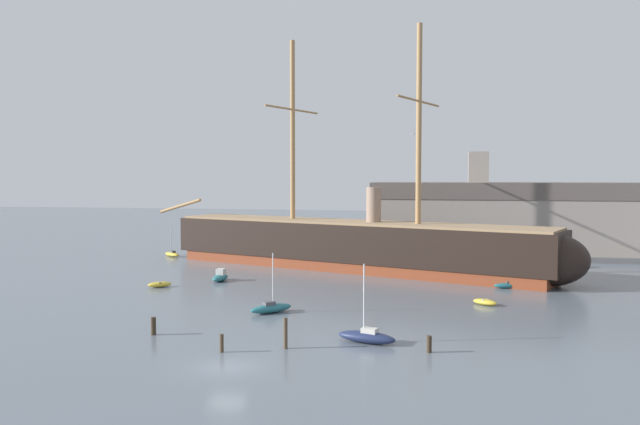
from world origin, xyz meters
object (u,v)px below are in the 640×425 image
sailboat_near_centre (271,308)px  dinghy_mid_left (160,284)px  mooring_piling_midwater (222,343)px  mooring_piling_right_pair (286,333)px  motorboat_far_right (563,263)px  sailboat_alongside_stern (508,285)px  dockside_warehouse_right (523,219)px  sailboat_far_left (172,254)px  mooring_piling_nearest (429,344)px  sailboat_foreground_right (367,336)px  dinghy_distant_centre (361,251)px  seagull_in_flight (413,134)px  dinghy_mid_right (485,302)px  motorboat_alongside_bow (220,277)px  tall_ship (352,244)px  mooring_piling_left_pair (153,326)px

sailboat_near_centre → dinghy_mid_left: bearing=147.0°
dinghy_mid_left → mooring_piling_midwater: (16.86, -24.58, 0.35)m
sailboat_near_centre → mooring_piling_right_pair: size_ratio=2.44×
motorboat_far_right → mooring_piling_midwater: bearing=-122.2°
sailboat_near_centre → sailboat_alongside_stern: bearing=38.4°
dockside_warehouse_right → sailboat_near_centre: bearing=-119.3°
sailboat_far_left → mooring_piling_nearest: (42.63, -48.35, 0.20)m
sailboat_foreground_right → dinghy_distant_centre: size_ratio=2.44×
seagull_in_flight → dinghy_mid_left: bearing=-173.7°
dinghy_mid_right → motorboat_far_right: (12.11, 28.95, 0.34)m
mooring_piling_midwater → sailboat_near_centre: bearing=91.0°
dinghy_mid_left → mooring_piling_midwater: 29.81m
motorboat_alongside_bow → sailboat_far_left: sailboat_far_left is taller
sailboat_foreground_right → sailboat_near_centre: size_ratio=1.08×
dinghy_distant_centre → dockside_warehouse_right: bearing=2.7°
motorboat_far_right → dinghy_distant_centre: bearing=158.5°
sailboat_foreground_right → mooring_piling_right_pair: sailboat_foreground_right is taller
motorboat_alongside_bow → mooring_piling_right_pair: 32.37m
sailboat_foreground_right → sailboat_far_left: (-37.80, 46.62, -0.10)m
dinghy_mid_left → mooring_piling_right_pair: (21.18, -22.63, 0.84)m
dinghy_mid_left → sailboat_far_left: size_ratio=0.58×
tall_ship → mooring_piling_nearest: bearing=-73.3°
sailboat_far_left → dinghy_mid_left: bearing=-67.9°
sailboat_near_centre → motorboat_far_right: sailboat_near_centre is taller
tall_ship → seagull_in_flight: 22.94m
dinghy_mid_right → seagull_in_flight: bearing=141.5°
sailboat_near_centre → seagull_in_flight: bearing=48.6°
motorboat_alongside_bow → mooring_piling_right_pair: bearing=-60.7°
dinghy_mid_right → dinghy_distant_centre: 44.82m
sailboat_foreground_right → sailboat_far_left: 60.02m
motorboat_far_right → dockside_warehouse_right: 14.82m
dinghy_distant_centre → mooring_piling_left_pair: bearing=-98.5°
sailboat_near_centre → mooring_piling_left_pair: (-7.02, -10.05, 0.25)m
mooring_piling_midwater → mooring_piling_nearest: bearing=11.5°
sailboat_alongside_stern → sailboat_far_left: sailboat_far_left is taller
sailboat_alongside_stern → dinghy_mid_right: bearing=-106.6°
sailboat_near_centre → mooring_piling_left_pair: sailboat_near_centre is taller
motorboat_alongside_bow → dinghy_mid_left: bearing=-133.7°
mooring_piling_right_pair → sailboat_far_left: bearing=122.9°
dinghy_mid_left → sailboat_far_left: bearing=112.1°
sailboat_far_left → sailboat_foreground_right: bearing=-51.0°
mooring_piling_left_pair → motorboat_far_right: bearing=50.1°
sailboat_far_left → mooring_piling_left_pair: (20.46, -47.65, 0.31)m
dinghy_mid_left → dockside_warehouse_right: (44.67, 39.24, 5.62)m
sailboat_alongside_stern → dockside_warehouse_right: 32.56m
motorboat_alongside_bow → mooring_piling_midwater: motorboat_alongside_bow is taller
sailboat_foreground_right → mooring_piling_left_pair: sailboat_foreground_right is taller
mooring_piling_right_pair → mooring_piling_left_pair: bearing=171.2°
motorboat_alongside_bow → sailboat_foreground_right: bearing=-49.7°
dinghy_distant_centre → mooring_piling_right_pair: (2.84, -60.61, 0.88)m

